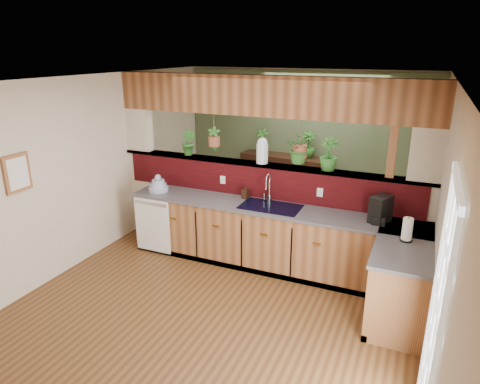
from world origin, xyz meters
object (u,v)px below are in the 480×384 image
at_px(dish_stack, 158,186).
at_px(glass_jar, 262,151).
at_px(faucet, 268,187).
at_px(soap_dispenser, 246,192).
at_px(shelving_console, 284,184).
at_px(coffee_maker, 380,210).
at_px(paper_towel, 407,230).

relative_size(dish_stack, glass_jar, 0.81).
height_order(faucet, dish_stack, faucet).
xyz_separation_m(soap_dispenser, shelving_console, (-0.09, 2.10, -0.50)).
bearing_deg(dish_stack, coffee_maker, 1.21).
bearing_deg(paper_towel, shelving_console, 130.27).
bearing_deg(faucet, dish_stack, -173.17).
bearing_deg(soap_dispenser, glass_jar, 50.02).
bearing_deg(soap_dispenser, coffee_maker, -4.55).
xyz_separation_m(paper_towel, shelving_console, (-2.28, 2.69, -0.53)).
xyz_separation_m(coffee_maker, shelving_console, (-1.95, 2.25, -0.55)).
distance_m(faucet, paper_towel, 1.93).
xyz_separation_m(glass_jar, shelving_console, (-0.26, 1.90, -1.07)).
bearing_deg(dish_stack, faucet, 6.83).
relative_size(paper_towel, glass_jar, 0.79).
distance_m(coffee_maker, shelving_console, 3.03).
bearing_deg(shelving_console, glass_jar, -76.50).
relative_size(faucet, soap_dispenser, 2.08).
bearing_deg(shelving_console, dish_stack, -112.40).
relative_size(dish_stack, paper_towel, 1.03).
bearing_deg(glass_jar, faucet, -50.07).
distance_m(faucet, shelving_console, 2.25).
height_order(soap_dispenser, coffee_maker, coffee_maker).
distance_m(dish_stack, coffee_maker, 3.19).
distance_m(faucet, soap_dispenser, 0.37).
xyz_separation_m(soap_dispenser, coffee_maker, (1.86, -0.15, 0.05)).
bearing_deg(faucet, coffee_maker, -5.05).
relative_size(soap_dispenser, glass_jar, 0.55).
distance_m(faucet, glass_jar, 0.53).
bearing_deg(paper_towel, faucet, 162.54).
bearing_deg(shelving_console, faucet, -72.55).
bearing_deg(soap_dispenser, faucet, -2.38).
xyz_separation_m(faucet, shelving_console, (-0.44, 2.11, -0.62)).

